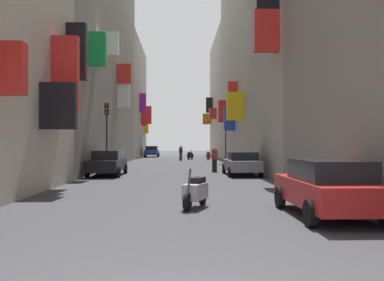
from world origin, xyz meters
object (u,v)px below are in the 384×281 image
at_px(parked_car_blue, 152,151).
at_px(scooter_silver, 196,191).
at_px(parked_car_grey, 241,163).
at_px(scooter_black, 190,156).
at_px(pedestrian_crossing, 215,159).
at_px(scooter_white, 228,163).
at_px(parked_car_red, 327,187).
at_px(traffic_light_near_corner, 107,125).
at_px(pedestrian_near_left, 181,153).
at_px(scooter_red, 208,156).
at_px(traffic_light_far_corner, 226,130).
at_px(parked_car_black, 108,162).

relative_size(parked_car_blue, scooter_silver, 2.51).
xyz_separation_m(parked_car_grey, scooter_black, (-2.29, 23.24, -0.26)).
relative_size(parked_car_blue, pedestrian_crossing, 2.58).
height_order(scooter_white, scooter_silver, same).
relative_size(parked_car_red, traffic_light_near_corner, 0.91).
xyz_separation_m(scooter_white, traffic_light_near_corner, (-8.17, -2.32, 2.56)).
relative_size(parked_car_blue, pedestrian_near_left, 2.59).
height_order(parked_car_red, scooter_silver, parked_car_red).
height_order(scooter_silver, pedestrian_near_left, pedestrian_near_left).
height_order(scooter_silver, scooter_red, same).
bearing_deg(scooter_white, scooter_red, 90.44).
distance_m(pedestrian_crossing, traffic_light_far_corner, 13.29).
xyz_separation_m(parked_car_grey, scooter_silver, (-3.13, -11.73, -0.26)).
height_order(parked_car_grey, traffic_light_far_corner, traffic_light_far_corner).
height_order(parked_car_red, scooter_black, parked_car_red).
bearing_deg(scooter_white, parked_car_grey, -88.73).
relative_size(scooter_white, scooter_red, 1.01).
bearing_deg(parked_car_grey, pedestrian_crossing, 112.54).
height_order(parked_car_grey, traffic_light_near_corner, traffic_light_near_corner).
bearing_deg(pedestrian_crossing, scooter_black, 92.88).
height_order(parked_car_blue, pedestrian_crossing, pedestrian_crossing).
height_order(scooter_white, traffic_light_near_corner, traffic_light_near_corner).
height_order(scooter_white, pedestrian_crossing, pedestrian_crossing).
height_order(scooter_red, pedestrian_crossing, pedestrian_crossing).
relative_size(parked_car_blue, scooter_black, 2.43).
bearing_deg(parked_car_grey, traffic_light_far_corner, 86.66).
bearing_deg(parked_car_grey, scooter_black, 95.64).
height_order(parked_car_blue, scooter_black, parked_car_blue).
distance_m(parked_car_red, scooter_red, 36.17).
xyz_separation_m(parked_car_black, pedestrian_crossing, (6.38, 2.97, 0.06)).
bearing_deg(scooter_black, parked_car_grey, -84.36).
relative_size(scooter_black, pedestrian_near_left, 1.07).
distance_m(parked_car_grey, traffic_light_far_corner, 16.19).
bearing_deg(parked_car_red, scooter_black, 93.75).
bearing_deg(parked_car_black, scooter_white, 36.36).
bearing_deg(traffic_light_near_corner, parked_car_black, -78.86).
xyz_separation_m(parked_car_red, scooter_white, (-0.22, 18.90, -0.29)).
bearing_deg(parked_car_blue, scooter_white, -75.12).
height_order(pedestrian_crossing, pedestrian_near_left, pedestrian_crossing).
distance_m(parked_car_black, scooter_white, 9.36).
xyz_separation_m(scooter_red, pedestrian_crossing, (-1.02, -19.84, 0.35)).
distance_m(scooter_white, pedestrian_near_left, 15.50).
bearing_deg(parked_car_blue, parked_car_red, -80.84).
relative_size(parked_car_red, scooter_red, 2.08).
bearing_deg(parked_car_red, scooter_red, 90.56).
xyz_separation_m(parked_car_grey, traffic_light_far_corner, (0.93, 15.99, 2.40)).
distance_m(scooter_black, pedestrian_near_left, 2.68).
xyz_separation_m(parked_car_blue, traffic_light_far_corner, (8.26, -16.81, 2.34)).
bearing_deg(pedestrian_near_left, scooter_white, -77.83).
relative_size(parked_car_grey, scooter_white, 2.16).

